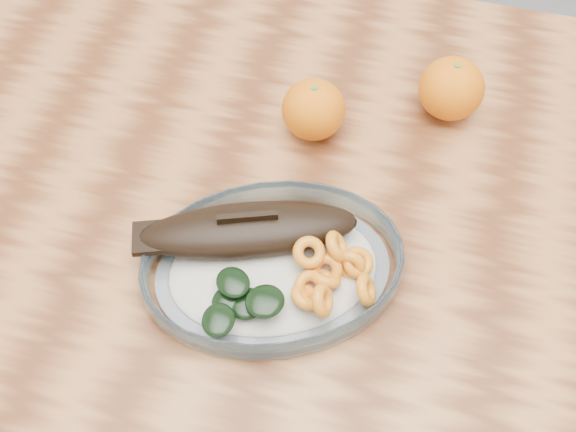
{
  "coord_description": "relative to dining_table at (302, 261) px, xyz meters",
  "views": [
    {
      "loc": [
        0.1,
        -0.43,
        1.39
      ],
      "look_at": [
        -0.01,
        -0.02,
        0.77
      ],
      "focal_mm": 45.0,
      "sensor_mm": 36.0,
      "label": 1
    }
  ],
  "objects": [
    {
      "name": "orange_left",
      "position": [
        -0.02,
        0.12,
        0.14
      ],
      "size": [
        0.07,
        0.07,
        0.07
      ],
      "primitive_type": "sphere",
      "color": "#E54B04",
      "rests_on": "dining_table"
    },
    {
      "name": "plated_meal",
      "position": [
        -0.01,
        -0.08,
        0.12
      ],
      "size": [
        0.63,
        0.63,
        0.08
      ],
      "rotation": [
        0.0,
        0.0,
        0.42
      ],
      "color": "white",
      "rests_on": "dining_table"
    },
    {
      "name": "dining_table",
      "position": [
        0.0,
        0.0,
        0.0
      ],
      "size": [
        1.2,
        0.8,
        0.75
      ],
      "color": "#5C2E15",
      "rests_on": "ground"
    },
    {
      "name": "orange_right",
      "position": [
        0.13,
        0.19,
        0.14
      ],
      "size": [
        0.08,
        0.08,
        0.08
      ],
      "primitive_type": "sphere",
      "color": "#E54B04",
      "rests_on": "dining_table"
    }
  ]
}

